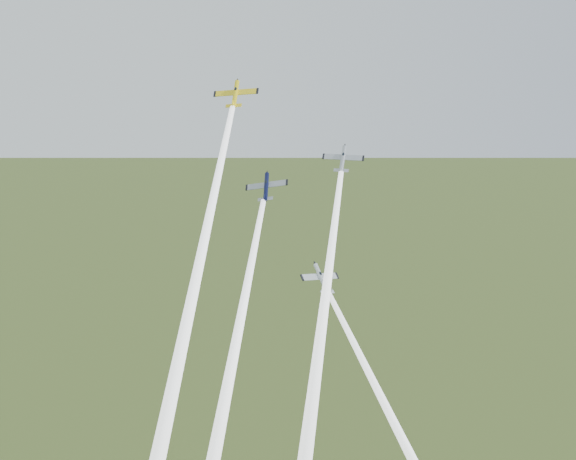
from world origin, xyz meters
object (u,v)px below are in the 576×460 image
Objects in this scene: plane_yellow at (235,94)px; plane_silver_low at (321,279)px; plane_silver_right at (343,159)px; plane_navy at (266,187)px.

plane_yellow reaches higher than plane_silver_low.
plane_silver_low is at bearing -119.83° from plane_silver_right.
plane_yellow is at bearing -162.68° from plane_silver_right.
plane_silver_right is at bearing 17.48° from plane_silver_low.
plane_yellow is 0.99× the size of plane_silver_low.
plane_silver_low is at bearing -0.23° from plane_yellow.
plane_yellow reaches higher than plane_silver_right.
plane_silver_right is 22.00m from plane_silver_low.
plane_yellow is 1.00× the size of plane_navy.
plane_navy reaches higher than plane_silver_low.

